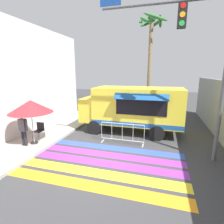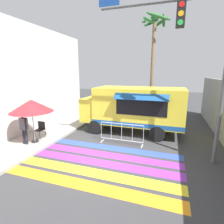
{
  "view_description": "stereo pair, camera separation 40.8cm",
  "coord_description": "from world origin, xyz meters",
  "px_view_note": "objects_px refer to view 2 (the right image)",
  "views": [
    {
      "loc": [
        2.08,
        -6.35,
        3.63
      ],
      "look_at": [
        -0.53,
        2.64,
        1.52
      ],
      "focal_mm": 28.0,
      "sensor_mm": 36.0,
      "label": 1
    },
    {
      "loc": [
        2.47,
        -6.22,
        3.63
      ],
      "look_at": [
        -0.53,
        2.64,
        1.52
      ],
      "focal_mm": 28.0,
      "sensor_mm": 36.0,
      "label": 2
    }
  ],
  "objects_px": {
    "folding_chair": "(40,128)",
    "barricade_front": "(122,134)",
    "vendor_person": "(24,127)",
    "food_truck": "(131,107)",
    "patio_umbrella": "(31,106)",
    "traffic_signal_pole": "(199,47)",
    "palm_tree": "(153,44)"
  },
  "relations": [
    {
      "from": "folding_chair",
      "to": "vendor_person",
      "type": "xyz_separation_m",
      "value": [
        -0.09,
        -1.0,
        0.36
      ]
    },
    {
      "from": "traffic_signal_pole",
      "to": "vendor_person",
      "type": "distance_m",
      "value": 8.5
    },
    {
      "from": "food_truck",
      "to": "folding_chair",
      "type": "distance_m",
      "value": 5.37
    },
    {
      "from": "vendor_person",
      "to": "food_truck",
      "type": "bearing_deg",
      "value": 43.14
    },
    {
      "from": "vendor_person",
      "to": "palm_tree",
      "type": "relative_size",
      "value": 0.2
    },
    {
      "from": "vendor_person",
      "to": "barricade_front",
      "type": "relative_size",
      "value": 0.7
    },
    {
      "from": "traffic_signal_pole",
      "to": "folding_chair",
      "type": "xyz_separation_m",
      "value": [
        -7.53,
        -0.21,
        -3.92
      ]
    },
    {
      "from": "patio_umbrella",
      "to": "food_truck",
      "type": "bearing_deg",
      "value": 39.68
    },
    {
      "from": "folding_chair",
      "to": "barricade_front",
      "type": "distance_m",
      "value": 4.46
    },
    {
      "from": "barricade_front",
      "to": "traffic_signal_pole",
      "type": "bearing_deg",
      "value": -11.88
    },
    {
      "from": "patio_umbrella",
      "to": "barricade_front",
      "type": "bearing_deg",
      "value": 19.63
    },
    {
      "from": "vendor_person",
      "to": "barricade_front",
      "type": "distance_m",
      "value": 4.87
    },
    {
      "from": "food_truck",
      "to": "traffic_signal_pole",
      "type": "xyz_separation_m",
      "value": [
        3.11,
        -2.69,
        2.97
      ]
    },
    {
      "from": "barricade_front",
      "to": "palm_tree",
      "type": "height_order",
      "value": "palm_tree"
    },
    {
      "from": "food_truck",
      "to": "vendor_person",
      "type": "height_order",
      "value": "food_truck"
    },
    {
      "from": "folding_chair",
      "to": "palm_tree",
      "type": "height_order",
      "value": "palm_tree"
    },
    {
      "from": "food_truck",
      "to": "folding_chair",
      "type": "bearing_deg",
      "value": -146.64
    },
    {
      "from": "traffic_signal_pole",
      "to": "patio_umbrella",
      "type": "bearing_deg",
      "value": -173.49
    },
    {
      "from": "traffic_signal_pole",
      "to": "barricade_front",
      "type": "relative_size",
      "value": 2.98
    },
    {
      "from": "folding_chair",
      "to": "vendor_person",
      "type": "bearing_deg",
      "value": -76.44
    },
    {
      "from": "patio_umbrella",
      "to": "barricade_front",
      "type": "height_order",
      "value": "patio_umbrella"
    },
    {
      "from": "palm_tree",
      "to": "vendor_person",
      "type": "bearing_deg",
      "value": -123.92
    },
    {
      "from": "barricade_front",
      "to": "palm_tree",
      "type": "relative_size",
      "value": 0.29
    },
    {
      "from": "food_truck",
      "to": "palm_tree",
      "type": "relative_size",
      "value": 0.77
    },
    {
      "from": "vendor_person",
      "to": "barricade_front",
      "type": "xyz_separation_m",
      "value": [
        4.47,
        1.88,
        -0.48
      ]
    },
    {
      "from": "folding_chair",
      "to": "vendor_person",
      "type": "distance_m",
      "value": 1.07
    },
    {
      "from": "food_truck",
      "to": "patio_umbrella",
      "type": "relative_size",
      "value": 2.74
    },
    {
      "from": "barricade_front",
      "to": "palm_tree",
      "type": "distance_m",
      "value": 7.87
    },
    {
      "from": "food_truck",
      "to": "patio_umbrella",
      "type": "bearing_deg",
      "value": -140.32
    },
    {
      "from": "patio_umbrella",
      "to": "folding_chair",
      "type": "height_order",
      "value": "patio_umbrella"
    },
    {
      "from": "barricade_front",
      "to": "folding_chair",
      "type": "bearing_deg",
      "value": -168.66
    },
    {
      "from": "patio_umbrella",
      "to": "vendor_person",
      "type": "xyz_separation_m",
      "value": [
        -0.25,
        -0.37,
        -1.0
      ]
    }
  ]
}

